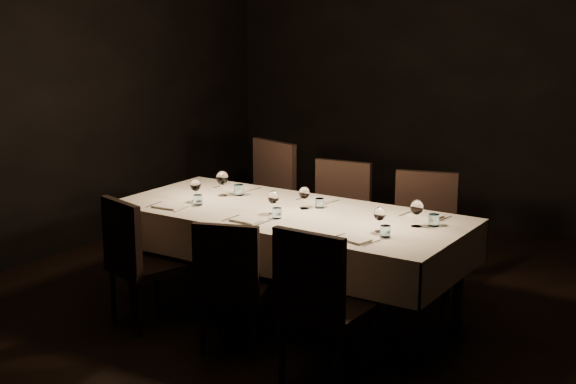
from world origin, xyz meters
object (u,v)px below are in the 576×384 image
Objects in this scene: chair_near_left at (136,256)px; chair_far_right at (423,232)px; chair_far_center at (337,218)px; dining_table at (288,221)px; chair_near_center at (231,280)px; chair_far_left at (263,199)px; chair_near_right at (319,300)px.

chair_far_right reaches higher than chair_near_left.
chair_far_center reaches higher than chair_near_left.
dining_table is 2.77× the size of chair_near_left.
chair_far_right is (1.44, 1.53, 0.03)m from chair_near_left.
chair_far_center is at bearing -99.47° from chair_near_left.
chair_near_left reaches higher than chair_near_center.
dining_table is 0.78m from chair_far_center.
chair_near_left is 0.81m from chair_near_center.
chair_far_right is at bearing 13.03° from chair_far_left.
chair_far_left is 0.76m from chair_far_center.
chair_near_left is 0.93× the size of chair_far_center.
chair_near_right is at bearing -70.74° from chair_far_center.
chair_near_right is at bearing -48.07° from dining_table.
chair_near_right is at bearing 152.92° from chair_near_center.
chair_far_left reaches higher than chair_near_left.
chair_far_left is 1.09× the size of chair_far_center.
chair_near_left is 1.68m from chair_far_center.
chair_near_center is 0.90× the size of chair_far_center.
chair_far_right is (1.49, -0.06, -0.04)m from chair_far_left.
chair_far_left is at bearing -72.64° from chair_near_left.
chair_near_right reaches higher than chair_near_center.
dining_table is at bearing -31.08° from chair_far_left.
chair_far_center is 0.73m from chair_far_right.
chair_far_right is (-0.06, 1.62, 0.00)m from chair_near_right.
chair_near_left is 1.59m from chair_far_left.
dining_table is 1.05m from chair_far_right.
chair_near_right is 0.98× the size of chair_far_center.
chair_near_center is at bearing -46.42° from chair_far_left.
chair_near_right is 1.80m from chair_far_center.
chair_near_left is at bearing -134.75° from dining_table.
chair_far_left is 1.09× the size of chair_far_right.
chair_near_right is (0.76, -0.85, -0.16)m from dining_table.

